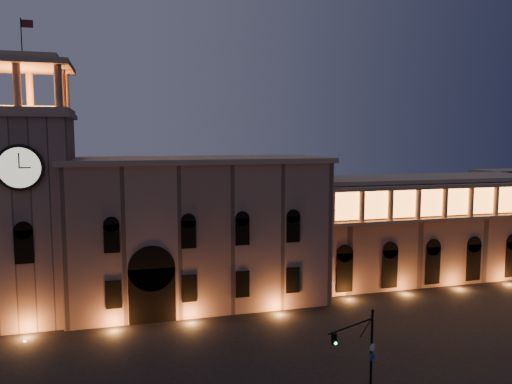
# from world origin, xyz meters

# --- Properties ---
(ground) EXTENTS (160.00, 160.00, 0.00)m
(ground) POSITION_xyz_m (0.00, 0.00, 0.00)
(ground) COLOR black
(ground) RESTS_ON ground
(government_building) EXTENTS (30.80, 12.80, 17.60)m
(government_building) POSITION_xyz_m (-2.08, 21.93, 8.77)
(government_building) COLOR #8B695A
(government_building) RESTS_ON ground
(clock_tower) EXTENTS (9.80, 9.80, 32.40)m
(clock_tower) POSITION_xyz_m (-20.50, 20.98, 12.50)
(clock_tower) COLOR #8B695A
(clock_tower) RESTS_ON ground
(colonnade_wing) EXTENTS (40.60, 11.50, 14.50)m
(colonnade_wing) POSITION_xyz_m (32.00, 23.92, 7.33)
(colonnade_wing) COLOR #856355
(colonnade_wing) RESTS_ON ground
(traffic_light) EXTENTS (4.76, 2.29, 7.04)m
(traffic_light) POSITION_xyz_m (6.29, -4.74, 3.70)
(traffic_light) COLOR black
(traffic_light) RESTS_ON ground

